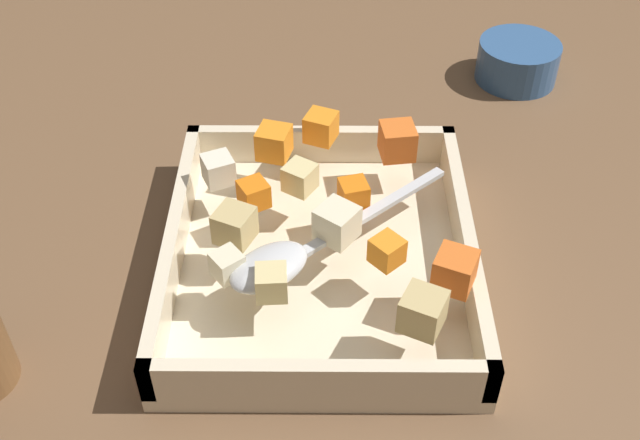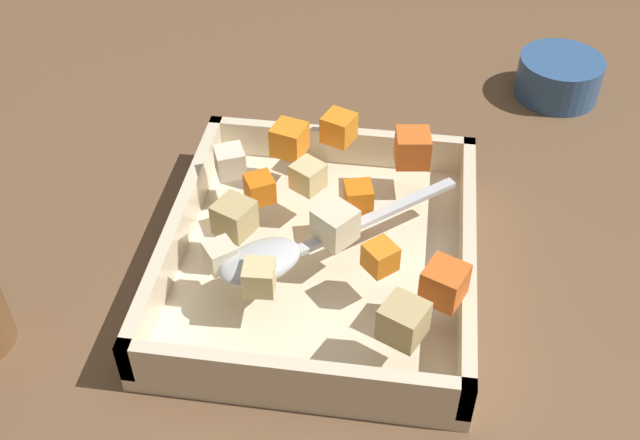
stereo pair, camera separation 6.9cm
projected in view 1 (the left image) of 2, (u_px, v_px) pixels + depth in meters
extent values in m
plane|color=brown|center=(306.00, 263.00, 0.74)|extent=(4.00, 4.00, 0.00)
cube|color=beige|center=(320.00, 265.00, 0.73)|extent=(0.31, 0.28, 0.01)
cube|color=beige|center=(466.00, 245.00, 0.71)|extent=(0.31, 0.01, 0.04)
cube|color=beige|center=(175.00, 243.00, 0.71)|extent=(0.31, 0.01, 0.04)
cube|color=beige|center=(319.00, 381.00, 0.60)|extent=(0.01, 0.28, 0.04)
cube|color=beige|center=(321.00, 144.00, 0.82)|extent=(0.01, 0.28, 0.04)
cube|color=orange|center=(354.00, 194.00, 0.71)|extent=(0.03, 0.03, 0.02)
cube|color=orange|center=(387.00, 251.00, 0.66)|extent=(0.03, 0.03, 0.02)
cube|color=orange|center=(254.00, 194.00, 0.71)|extent=(0.03, 0.03, 0.02)
cube|color=orange|center=(455.00, 270.00, 0.64)|extent=(0.04, 0.04, 0.03)
cube|color=orange|center=(321.00, 127.00, 0.79)|extent=(0.04, 0.04, 0.03)
cube|color=orange|center=(397.00, 141.00, 0.77)|extent=(0.04, 0.04, 0.03)
cube|color=orange|center=(274.00, 142.00, 0.77)|extent=(0.04, 0.04, 0.03)
cube|color=tan|center=(235.00, 225.00, 0.68)|extent=(0.04, 0.04, 0.03)
cube|color=tan|center=(423.00, 311.00, 0.60)|extent=(0.04, 0.04, 0.03)
cube|color=#E0CC89|center=(300.00, 178.00, 0.73)|extent=(0.04, 0.04, 0.03)
cube|color=#E0CC89|center=(271.00, 283.00, 0.63)|extent=(0.03, 0.03, 0.03)
cube|color=beige|center=(337.00, 223.00, 0.68)|extent=(0.04, 0.04, 0.03)
cube|color=beige|center=(227.00, 265.00, 0.65)|extent=(0.03, 0.03, 0.02)
cube|color=silver|center=(218.00, 169.00, 0.74)|extent=(0.04, 0.04, 0.03)
ellipsoid|color=silver|center=(269.00, 267.00, 0.65)|extent=(0.08, 0.09, 0.02)
cube|color=silver|center=(376.00, 210.00, 0.71)|extent=(0.12, 0.14, 0.01)
cylinder|color=#33598C|center=(518.00, 61.00, 0.96)|extent=(0.10, 0.10, 0.05)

